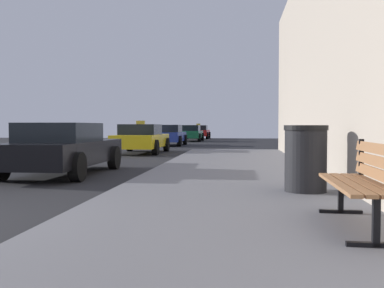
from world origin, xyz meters
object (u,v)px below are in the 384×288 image
at_px(bench, 365,178).
at_px(car_black, 63,148).
at_px(car_yellow, 141,138).
at_px(car_green, 189,133).
at_px(car_blue, 168,135).
at_px(car_red, 199,132).
at_px(trash_bin, 306,158).

distance_m(bench, car_black, 8.19).
xyz_separation_m(car_yellow, car_green, (0.38, 16.08, -0.00)).
bearing_deg(car_blue, car_black, -89.88).
height_order(bench, car_yellow, car_yellow).
xyz_separation_m(car_blue, car_green, (0.44, 8.17, 0.00)).
relative_size(car_blue, car_red, 0.96).
bearing_deg(bench, car_green, 100.83).
bearing_deg(bench, car_yellow, 111.76).
relative_size(bench, car_red, 0.40).
distance_m(bench, car_red, 38.51).
distance_m(car_yellow, car_blue, 7.91).
bearing_deg(car_blue, trash_bin, -75.11).
xyz_separation_m(car_blue, car_red, (0.52, 15.29, 0.00)).
relative_size(car_black, car_red, 1.01).
xyz_separation_m(car_black, car_yellow, (0.02, 8.98, 0.00)).
height_order(bench, trash_bin, trash_bin).
xyz_separation_m(trash_bin, car_blue, (-5.40, 20.30, -0.04)).
distance_m(car_black, car_yellow, 8.98).
relative_size(trash_bin, car_black, 0.24).
distance_m(car_yellow, car_green, 16.08).
relative_size(car_yellow, car_red, 0.99).
relative_size(car_black, car_blue, 1.05).
bearing_deg(bench, trash_bin, 96.43).
xyz_separation_m(car_black, car_red, (0.49, 32.18, 0.00)).
distance_m(car_blue, car_red, 15.30).
relative_size(car_yellow, car_green, 0.99).
distance_m(trash_bin, car_black, 6.35).
relative_size(trash_bin, car_blue, 0.25).
height_order(car_black, car_green, same).
height_order(trash_bin, car_green, car_green).
relative_size(car_blue, car_green, 0.96).
relative_size(car_black, car_green, 1.00).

